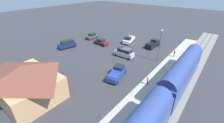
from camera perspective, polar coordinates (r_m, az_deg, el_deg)
The scene contains 15 objects.
ground_plane at distance 37.52m, azimuth 5.28°, elevation 1.85°, with size 200.00×200.00×0.00m, color #38383D.
railway_track at distance 33.11m, azimuth 26.02°, elevation -4.70°, with size 4.80×70.00×0.30m.
platform at distance 33.80m, azimuth 19.60°, elevation -2.58°, with size 3.20×46.00×0.30m.
passenger_train at distance 21.24m, azimuth 18.88°, elevation -13.30°, with size 2.93×35.43×4.98m.
station_building at distance 26.55m, azimuth -30.18°, elevation -6.59°, with size 11.08×8.55×5.75m.
pedestrian_on_platform at distance 39.33m, azimuth 22.83°, elevation 3.00°, with size 0.36×0.36×1.71m.
pedestrian_waiting_far at distance 27.01m, azimuth 13.54°, elevation -6.92°, with size 0.36×0.36×1.71m.
pickup_black at distance 44.51m, azimuth 15.51°, elevation 6.61°, with size 2.43×5.55×2.14m.
suv_silver at distance 36.98m, azimuth 4.76°, elevation 3.43°, with size 4.95×2.50×2.22m.
pickup_white at distance 46.56m, azimuth 6.54°, elevation 8.37°, with size 2.84×5.65×2.14m.
suv_navy at distance 44.22m, azimuth -16.84°, elevation 6.46°, with size 3.11×5.23×2.22m.
pickup_blue at distance 28.77m, azimuth 1.98°, elevation -4.34°, with size 3.10×5.70×2.14m.
sedan_charcoal at distance 50.58m, azimuth -7.69°, elevation 9.70°, with size 1.93×4.54×1.74m.
sedan_maroon at distance 44.91m, azimuth -4.22°, elevation 7.55°, with size 4.62×2.53×1.74m.
light_pole_near_platform at distance 34.95m, azimuth 18.00°, elevation 7.14°, with size 0.44×0.44×7.61m.
Camera 1 is at (-18.01, 28.61, 16.27)m, focal length 23.82 mm.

